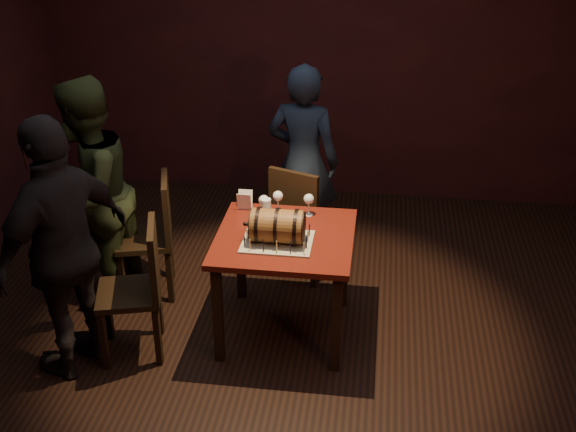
{
  "coord_description": "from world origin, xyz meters",
  "views": [
    {
      "loc": [
        0.64,
        -3.96,
        3.0
      ],
      "look_at": [
        0.09,
        0.05,
        0.95
      ],
      "focal_mm": 45.0,
      "sensor_mm": 36.0,
      "label": 1
    }
  ],
  "objects": [
    {
      "name": "wine_glass_right",
      "position": [
        0.18,
        0.47,
        0.87
      ],
      "size": [
        0.07,
        0.07,
        0.16
      ],
      "color": "silver",
      "rests_on": "pub_table"
    },
    {
      "name": "barrel_cake",
      "position": [
        0.02,
        0.06,
        0.87
      ],
      "size": [
        0.39,
        0.23,
        0.23
      ],
      "color": "brown",
      "rests_on": "cake_board"
    },
    {
      "name": "pub_table",
      "position": [
        0.06,
        0.16,
        0.64
      ],
      "size": [
        0.9,
        0.9,
        0.75
      ],
      "color": "#49110C",
      "rests_on": "ground"
    },
    {
      "name": "pint_of_ale",
      "position": [
        -0.1,
        0.38,
        0.82
      ],
      "size": [
        0.07,
        0.07,
        0.15
      ],
      "color": "silver",
      "rests_on": "pub_table"
    },
    {
      "name": "birthday_candles",
      "position": [
        0.02,
        0.06,
        0.8
      ],
      "size": [
        0.4,
        0.3,
        0.09
      ],
      "color": "#FEEF98",
      "rests_on": "cake_board"
    },
    {
      "name": "chair_left_front",
      "position": [
        -0.83,
        -0.19,
        0.52
      ],
      "size": [
        0.49,
        0.49,
        0.93
      ],
      "color": "black",
      "rests_on": "ground"
    },
    {
      "name": "chair_back",
      "position": [
        0.07,
        0.89,
        0.52
      ],
      "size": [
        0.52,
        0.52,
        0.93
      ],
      "color": "black",
      "rests_on": "ground"
    },
    {
      "name": "room_shell",
      "position": [
        0.0,
        0.0,
        1.4
      ],
      "size": [
        5.04,
        5.04,
        2.8
      ],
      "color": "black",
      "rests_on": "ground"
    },
    {
      "name": "wine_glass_left",
      "position": [
        -0.12,
        0.41,
        0.87
      ],
      "size": [
        0.07,
        0.07,
        0.16
      ],
      "color": "silver",
      "rests_on": "pub_table"
    },
    {
      "name": "person_back",
      "position": [
        0.04,
        1.31,
        0.79
      ],
      "size": [
        0.64,
        0.48,
        1.59
      ],
      "primitive_type": "imported",
      "rotation": [
        0.0,
        0.0,
        2.96
      ],
      "color": "#192232",
      "rests_on": "ground"
    },
    {
      "name": "person_left_front",
      "position": [
        -1.22,
        -0.38,
        0.85
      ],
      "size": [
        0.8,
        1.08,
        1.7
      ],
      "primitive_type": "imported",
      "rotation": [
        0.0,
        0.0,
        -2.0
      ],
      "color": "black",
      "rests_on": "ground"
    },
    {
      "name": "chair_left_rear",
      "position": [
        -0.96,
        0.53,
        0.52
      ],
      "size": [
        0.49,
        0.49,
        0.93
      ],
      "color": "black",
      "rests_on": "ground"
    },
    {
      "name": "wine_glass_mid",
      "position": [
        -0.04,
        0.49,
        0.87
      ],
      "size": [
        0.07,
        0.07,
        0.16
      ],
      "color": "silver",
      "rests_on": "pub_table"
    },
    {
      "name": "menu_card",
      "position": [
        -0.28,
        0.51,
        0.81
      ],
      "size": [
        0.1,
        0.05,
        0.13
      ],
      "primitive_type": null,
      "color": "white",
      "rests_on": "pub_table"
    },
    {
      "name": "cake_board",
      "position": [
        0.02,
        0.06,
        0.76
      ],
      "size": [
        0.45,
        0.35,
        0.01
      ],
      "primitive_type": "cube",
      "color": "#A7A087",
      "rests_on": "pub_table"
    },
    {
      "name": "person_left_rear",
      "position": [
        -1.37,
        0.39,
        0.84
      ],
      "size": [
        0.75,
        0.91,
        1.68
      ],
      "primitive_type": "imported",
      "rotation": [
        0.0,
        0.0,
        -1.73
      ],
      "color": "#323B1D",
      "rests_on": "ground"
    }
  ]
}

